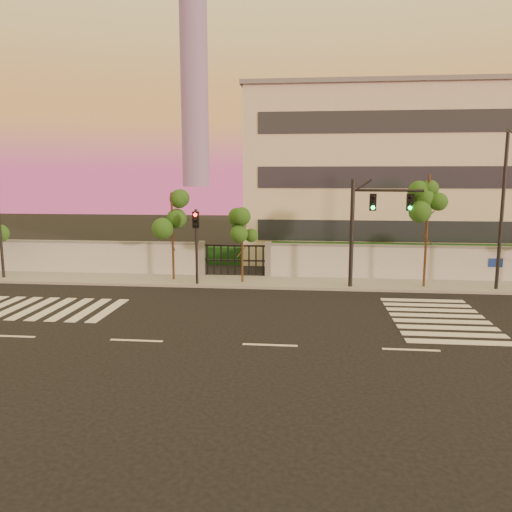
{
  "coord_description": "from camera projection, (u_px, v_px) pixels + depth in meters",
  "views": [
    {
      "loc": [
        1.24,
        -17.33,
        6.07
      ],
      "look_at": [
        -1.12,
        6.0,
        2.31
      ],
      "focal_mm": 35.0,
      "sensor_mm": 36.0,
      "label": 1
    }
  ],
  "objects": [
    {
      "name": "hedge_row",
      "position": [
        305.0,
        258.0,
        32.34
      ],
      "size": [
        41.0,
        4.25,
        1.8
      ],
      "color": "black",
      "rests_on": "ground"
    },
    {
      "name": "distant_skyscraper",
      "position": [
        194.0,
        79.0,
        289.79
      ],
      "size": [
        16.0,
        16.0,
        118.0
      ],
      "color": "slate",
      "rests_on": "ground"
    },
    {
      "name": "street_tree_d",
      "position": [
        243.0,
        228.0,
        27.82
      ],
      "size": [
        1.56,
        1.24,
        4.37
      ],
      "color": "#382314",
      "rests_on": "ground"
    },
    {
      "name": "street_tree_e",
      "position": [
        428.0,
        205.0,
        26.43
      ],
      "size": [
        1.64,
        1.31,
        6.17
      ],
      "color": "#382314",
      "rests_on": "ground"
    },
    {
      "name": "institutional_building",
      "position": [
        410.0,
        175.0,
        37.83
      ],
      "size": [
        24.4,
        12.4,
        12.25
      ],
      "color": "beige",
      "rests_on": "ground"
    },
    {
      "name": "ground",
      "position": [
        270.0,
        345.0,
        18.11
      ],
      "size": [
        120.0,
        120.0,
        0.0
      ],
      "primitive_type": "plane",
      "color": "black",
      "rests_on": "ground"
    },
    {
      "name": "perimeter_wall",
      "position": [
        286.0,
        261.0,
        29.71
      ],
      "size": [
        60.0,
        0.36,
        2.2
      ],
      "color": "#AEB1B6",
      "rests_on": "ground"
    },
    {
      "name": "sidewalk",
      "position": [
        283.0,
        283.0,
        28.41
      ],
      "size": [
        60.0,
        3.0,
        0.15
      ],
      "primitive_type": "cube",
      "color": "gray",
      "rests_on": "ground"
    },
    {
      "name": "traffic_signal_main",
      "position": [
        366.0,
        221.0,
        26.48
      ],
      "size": [
        3.73,
        0.64,
        5.91
      ],
      "rotation": [
        0.0,
        0.0,
        -0.14
      ],
      "color": "black",
      "rests_on": "ground"
    },
    {
      "name": "streetlight_east",
      "position": [
        504.0,
        203.0,
        25.62
      ],
      "size": [
        0.52,
        2.08,
        8.67
      ],
      "color": "black",
      "rests_on": "ground"
    },
    {
      "name": "road_markings",
      "position": [
        240.0,
        315.0,
        21.95
      ],
      "size": [
        57.0,
        7.62,
        0.02
      ],
      "color": "silver",
      "rests_on": "ground"
    },
    {
      "name": "traffic_signal_secondary",
      "position": [
        196.0,
        238.0,
        27.32
      ],
      "size": [
        0.33,
        0.33,
        4.29
      ],
      "rotation": [
        0.0,
        0.0,
        -0.12
      ],
      "color": "black",
      "rests_on": "ground"
    },
    {
      "name": "street_tree_c",
      "position": [
        173.0,
        216.0,
        28.44
      ],
      "size": [
        1.61,
        1.28,
        5.16
      ],
      "color": "#382314",
      "rests_on": "ground"
    }
  ]
}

